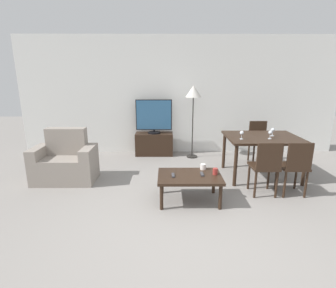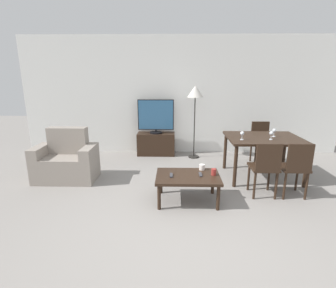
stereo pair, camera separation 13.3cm
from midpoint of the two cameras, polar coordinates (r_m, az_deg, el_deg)
ground_plane at (r=3.31m, az=5.56°, el=-18.86°), size 18.00×18.00×0.00m
wall_back at (r=6.22m, az=3.59°, el=10.40°), size 7.43×0.06×2.70m
armchair at (r=4.99m, az=-20.54°, el=-3.61°), size 1.05×0.61×0.92m
tv_stand at (r=6.15m, az=-1.97°, el=0.04°), size 0.86×0.39×0.52m
tv at (r=6.02m, az=-2.03°, el=6.02°), size 0.82×0.29×0.78m
coffee_table at (r=3.89m, az=5.33°, el=-7.47°), size 0.93×0.64×0.41m
dining_table at (r=5.01m, az=20.81°, el=0.50°), size 1.29×1.01×0.76m
dining_chair_near at (r=4.25m, az=21.25°, el=-4.49°), size 0.40×0.40×0.88m
dining_chair_far at (r=5.86m, az=20.18°, el=0.81°), size 0.40×0.40×0.88m
dining_chair_near_right at (r=4.42m, az=26.76°, el=-4.35°), size 0.40×0.40×0.88m
floor_lamp at (r=5.78m, az=6.61°, el=10.53°), size 0.35×0.35×1.61m
remote_primary at (r=3.90m, az=8.05°, el=-6.59°), size 0.04×0.15×0.02m
remote_secondary at (r=3.84m, az=1.71°, el=-6.82°), size 0.04×0.15×0.02m
cup_white_near at (r=4.11m, az=8.33°, el=-5.00°), size 0.09×0.09×0.09m
cup_colored_far at (r=3.93m, az=10.88°, el=-5.99°), size 0.07×0.07×0.10m
wine_glass_left at (r=4.82m, az=22.32°, el=2.08°), size 0.07×0.07×0.15m
wine_glass_center at (r=5.07m, az=22.82°, el=2.61°), size 0.07×0.07×0.15m
wine_glass_right at (r=4.65m, az=16.65°, el=2.13°), size 0.07×0.07×0.15m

